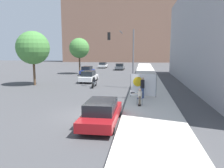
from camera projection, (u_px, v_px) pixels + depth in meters
The scene contains 16 objects.
ground_plane at pixel (91, 116), 14.06m from camera, with size 160.00×160.00×0.00m, color #444447.
sidewalk_curb at pixel (147, 83), 28.21m from camera, with size 3.78×90.00×0.17m, color beige.
building_backdrop_far at pixel (130, 15), 85.80m from camera, with size 52.00×12.00×36.25m.
seated_protester at pixel (139, 96), 16.26m from camera, with size 0.92×0.77×1.23m.
jogger_on_sidewalk at pixel (142, 87), 18.49m from camera, with size 0.34×0.34×1.79m.
pedestrian_behind at pixel (141, 82), 21.38m from camera, with size 0.34×0.34×1.83m.
protest_banner at pixel (143, 85), 18.93m from camera, with size 2.23×0.06×2.01m.
traffic_light_pole at pixel (125, 49), 24.20m from camera, with size 2.95×2.72×6.34m.
parked_car_curbside at pixel (102, 112), 12.35m from camera, with size 1.81×4.76×1.40m.
car_on_road_nearest at pixel (89, 76), 29.59m from camera, with size 1.72×4.51×1.50m.
car_on_road_midblock at pixel (87, 70), 39.27m from camera, with size 1.73×4.67×1.48m.
car_on_road_distant at pixel (120, 67), 49.07m from camera, with size 1.85×4.31×1.42m.
car_on_road_far_lane at pixel (103, 65), 54.72m from camera, with size 1.76×4.13×1.41m.
motorcycle_on_road at pixel (94, 83), 25.24m from camera, with size 0.28×2.19×1.22m.
street_tree_near_curb at pixel (33, 48), 26.23m from camera, with size 3.97×3.97×6.54m.
street_tree_midblock at pixel (79, 48), 39.53m from camera, with size 3.62×3.62×6.53m.
Camera 1 is at (3.22, -13.28, 4.12)m, focal length 35.00 mm.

